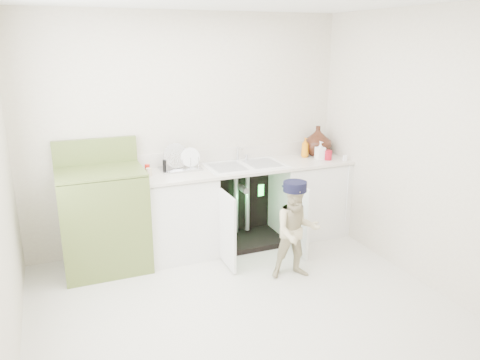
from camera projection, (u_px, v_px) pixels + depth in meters
name	position (u px, v px, depth m)	size (l,w,h in m)	color
ground	(241.00, 305.00, 4.06)	(3.50, 3.50, 0.00)	beige
room_shell	(241.00, 166.00, 3.70)	(6.00, 5.50, 1.26)	beige
counter_run	(248.00, 202.00, 5.21)	(2.44, 1.02, 1.25)	white
avocado_stove	(104.00, 218.00, 4.60)	(0.82, 0.65, 1.27)	olive
repair_worker	(296.00, 230.00, 4.42)	(0.52, 0.81, 0.95)	#C4B88D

